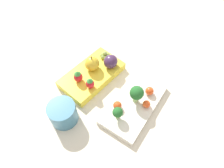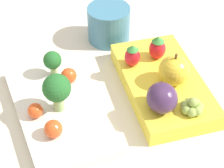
# 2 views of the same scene
# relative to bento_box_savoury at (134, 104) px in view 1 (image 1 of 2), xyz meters

# --- Properties ---
(ground_plane) EXTENTS (4.00, 4.00, 0.00)m
(ground_plane) POSITION_rel_bento_box_savoury_xyz_m (-0.01, -0.08, -0.01)
(ground_plane) COLOR beige
(bento_box_savoury) EXTENTS (0.24, 0.15, 0.02)m
(bento_box_savoury) POSITION_rel_bento_box_savoury_xyz_m (0.00, 0.00, 0.00)
(bento_box_savoury) COLOR silver
(bento_box_savoury) RESTS_ON ground_plane
(bento_box_fruit) EXTENTS (0.21, 0.12, 0.03)m
(bento_box_fruit) POSITION_rel_bento_box_savoury_xyz_m (0.01, -0.17, 0.00)
(bento_box_fruit) COLOR yellow
(bento_box_fruit) RESTS_ON ground_plane
(broccoli_floret_0) EXTENTS (0.03, 0.03, 0.04)m
(broccoli_floret_0) POSITION_rel_bento_box_savoury_xyz_m (0.07, -0.01, 0.04)
(broccoli_floret_0) COLOR #93B770
(broccoli_floret_0) RESTS_ON bento_box_savoury
(broccoli_floret_1) EXTENTS (0.04, 0.04, 0.06)m
(broccoli_floret_1) POSITION_rel_bento_box_savoury_xyz_m (-0.00, -0.00, 0.05)
(broccoli_floret_1) COLOR #93B770
(broccoli_floret_1) RESTS_ON bento_box_savoury
(cherry_tomato_0) EXTENTS (0.03, 0.03, 0.03)m
(cherry_tomato_0) POSITION_rel_bento_box_savoury_xyz_m (-0.05, 0.01, 0.02)
(cherry_tomato_0) COLOR #DB4C1E
(cherry_tomato_0) RESTS_ON bento_box_savoury
(cherry_tomato_1) EXTENTS (0.02, 0.02, 0.02)m
(cherry_tomato_1) POSITION_rel_bento_box_savoury_xyz_m (-0.01, 0.03, 0.02)
(cherry_tomato_1) COLOR #DB4C1E
(cherry_tomato_1) RESTS_ON bento_box_savoury
(cherry_tomato_2) EXTENTS (0.02, 0.02, 0.02)m
(cherry_tomato_2) POSITION_rel_bento_box_savoury_xyz_m (0.05, -0.03, 0.02)
(cherry_tomato_2) COLOR #DB4C1E
(cherry_tomato_2) RESTS_ON bento_box_savoury
(apple) EXTENTS (0.05, 0.05, 0.06)m
(apple) POSITION_rel_bento_box_savoury_xyz_m (-0.00, -0.18, 0.04)
(apple) COLOR gold
(apple) RESTS_ON bento_box_fruit
(strawberry_0) EXTENTS (0.03, 0.03, 0.04)m
(strawberry_0) POSITION_rel_bento_box_savoury_xyz_m (0.05, -0.13, 0.04)
(strawberry_0) COLOR red
(strawberry_0) RESTS_ON bento_box_fruit
(strawberry_1) EXTENTS (0.03, 0.03, 0.04)m
(strawberry_1) POSITION_rel_bento_box_savoury_xyz_m (0.06, -0.18, 0.04)
(strawberry_1) COLOR red
(strawberry_1) RESTS_ON bento_box_fruit
(plum) EXTENTS (0.05, 0.04, 0.04)m
(plum) POSITION_rel_bento_box_savoury_xyz_m (-0.05, -0.14, 0.04)
(plum) COLOR #42284C
(plum) RESTS_ON bento_box_fruit
(grape_cluster) EXTENTS (0.03, 0.03, 0.02)m
(grape_cluster) POSITION_rel_bento_box_savoury_xyz_m (-0.07, -0.18, 0.03)
(grape_cluster) COLOR #8EA84C
(grape_cluster) RESTS_ON bento_box_fruit
(drinking_cup) EXTENTS (0.08, 0.08, 0.07)m
(drinking_cup) POSITION_rel_bento_box_savoury_xyz_m (0.17, -0.12, 0.02)
(drinking_cup) COLOR teal
(drinking_cup) RESTS_ON ground_plane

